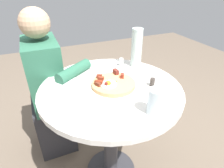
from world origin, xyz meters
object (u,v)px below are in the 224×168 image
object	(u,v)px
breakfast_pizza	(113,84)
water_glass	(155,102)
dining_table	(111,112)
water_bottle	(137,48)
person_seated	(50,95)
pizza_plate	(113,87)
salt_shaker	(121,62)
fork	(67,84)
pepper_shaker	(152,82)
bread_plate	(118,118)
knife	(72,82)

from	to	relation	value
breakfast_pizza	water_glass	xyz separation A→B (m)	(0.27, 0.09, 0.04)
dining_table	water_bottle	size ratio (longest dim) A/B	3.15
person_seated	pizza_plate	xyz separation A→B (m)	(0.45, 0.33, 0.25)
pizza_plate	salt_shaker	distance (m)	0.30
breakfast_pizza	water_bottle	world-z (taller)	water_bottle
breakfast_pizza	fork	size ratio (longest dim) A/B	1.34
person_seated	pepper_shaker	xyz separation A→B (m)	(0.52, 0.54, 0.27)
bread_plate	pepper_shaker	bearing A→B (deg)	121.81
knife	water_glass	xyz separation A→B (m)	(0.42, 0.28, 0.06)
person_seated	bread_plate	world-z (taller)	person_seated
breakfast_pizza	knife	bearing A→B (deg)	-125.80
knife	pepper_shaker	size ratio (longest dim) A/B	3.85
pizza_plate	salt_shaker	size ratio (longest dim) A/B	5.41
dining_table	salt_shaker	bearing A→B (deg)	142.76
bread_plate	breakfast_pizza	bearing A→B (deg)	162.26
person_seated	pizza_plate	size ratio (longest dim) A/B	3.90
dining_table	water_glass	xyz separation A→B (m)	(0.29, 0.09, 0.24)
water_bottle	pepper_shaker	distance (m)	0.30
salt_shaker	pepper_shaker	bearing A→B (deg)	8.25
breakfast_pizza	knife	size ratio (longest dim) A/B	1.34
fork	water_bottle	world-z (taller)	water_bottle
salt_shaker	pepper_shaker	size ratio (longest dim) A/B	1.15
water_bottle	water_glass	bearing A→B (deg)	-19.96
person_seated	water_bottle	size ratio (longest dim) A/B	4.46
knife	water_bottle	xyz separation A→B (m)	(-0.07, 0.46, 0.12)
knife	pepper_shaker	world-z (taller)	pepper_shaker
fork	knife	bearing A→B (deg)	90.00
dining_table	water_glass	distance (m)	0.39
fork	pepper_shaker	size ratio (longest dim) A/B	3.85
dining_table	water_bottle	distance (m)	0.45
dining_table	bread_plate	distance (m)	0.33
fork	water_glass	size ratio (longest dim) A/B	1.46
water_glass	pepper_shaker	world-z (taller)	water_glass
pizza_plate	fork	xyz separation A→B (m)	(-0.13, -0.23, 0.00)
fork	pepper_shaker	xyz separation A→B (m)	(0.20, 0.44, 0.02)
person_seated	salt_shaker	distance (m)	0.60
pizza_plate	bread_plate	xyz separation A→B (m)	(0.25, -0.08, -0.00)
pepper_shaker	fork	bearing A→B (deg)	-113.89
person_seated	water_bottle	world-z (taller)	person_seated
knife	salt_shaker	world-z (taller)	salt_shaker
breakfast_pizza	bread_plate	distance (m)	0.26
breakfast_pizza	water_bottle	size ratio (longest dim) A/B	0.95
dining_table	person_seated	world-z (taller)	person_seated
person_seated	salt_shaker	size ratio (longest dim) A/B	21.10
dining_table	water_glass	size ratio (longest dim) A/B	6.47
dining_table	knife	world-z (taller)	knife
pepper_shaker	person_seated	bearing A→B (deg)	-133.90
breakfast_pizza	fork	bearing A→B (deg)	-119.03
pepper_shaker	knife	bearing A→B (deg)	-117.19
pizza_plate	water_glass	xyz separation A→B (m)	(0.27, 0.08, 0.06)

